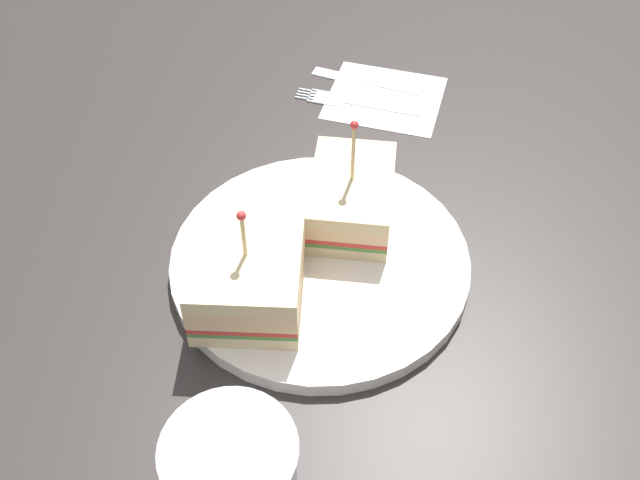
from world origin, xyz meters
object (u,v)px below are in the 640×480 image
sandwich_half_front (248,277)px  napkin (385,98)px  plate (320,262)px  sandwich_half_back (351,197)px  fork (343,100)px  knife (359,80)px

sandwich_half_front → napkin: sandwich_half_front is taller
napkin → plate: bearing=55.2°
plate → sandwich_half_front: 7.82cm
sandwich_half_back → napkin: bearing=-121.1°
sandwich_half_front → napkin: (-20.54, -22.53, -3.94)cm
sandwich_half_front → fork: 28.64cm
plate → napkin: plate is taller
sandwich_half_front → sandwich_half_back: 12.26cm
napkin → fork: (4.42, -0.83, 0.10)cm
knife → sandwich_half_back: bearing=67.3°
sandwich_half_back → napkin: sandwich_half_back is taller
sandwich_half_back → knife: (-8.42, -20.10, -3.43)cm
sandwich_half_front → fork: bearing=-124.6°
sandwich_half_front → sandwich_half_back: sandwich_half_back is taller
plate → napkin: (-13.93, -20.05, -0.60)cm
sandwich_half_back → fork: bearing=-107.7°
plate → fork: bearing=-114.5°
sandwich_half_front → knife: bearing=-126.0°
plate → sandwich_half_back: 6.14cm
fork → knife: 4.08cm
napkin → fork: size_ratio=1.02×
plate → napkin: bearing=-124.8°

